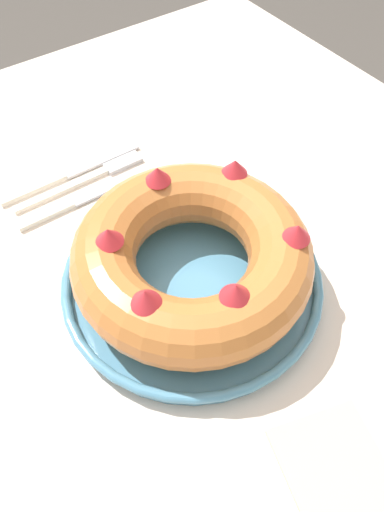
{
  "coord_description": "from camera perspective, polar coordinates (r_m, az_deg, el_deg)",
  "views": [
    {
      "loc": [
        0.31,
        -0.16,
        1.25
      ],
      "look_at": [
        0.02,
        0.04,
        0.79
      ],
      "focal_mm": 35.0,
      "sensor_mm": 36.0,
      "label": 1
    }
  ],
  "objects": [
    {
      "name": "serving_dish",
      "position": [
        0.62,
        0.0,
        -2.89
      ],
      "size": [
        0.32,
        0.32,
        0.03
      ],
      "color": "#518EB2",
      "rests_on": "dining_table"
    },
    {
      "name": "cake_knife",
      "position": [
        0.73,
        -13.71,
        5.82
      ],
      "size": [
        0.02,
        0.18,
        0.01
      ],
      "rotation": [
        0.0,
        0.0,
        -0.09
      ],
      "color": "white",
      "rests_on": "dining_table"
    },
    {
      "name": "napkin",
      "position": [
        0.55,
        16.92,
        -23.75
      ],
      "size": [
        0.17,
        0.14,
        0.0
      ],
      "primitive_type": "cube",
      "rotation": [
        0.0,
        0.0,
        -0.28
      ],
      "color": "beige",
      "rests_on": "dining_table"
    },
    {
      "name": "fork",
      "position": [
        0.77,
        -11.66,
        8.75
      ],
      "size": [
        0.02,
        0.21,
        0.01
      ],
      "rotation": [
        0.0,
        0.0,
        -0.02
      ],
      "color": "white",
      "rests_on": "dining_table"
    },
    {
      "name": "ground_plane",
      "position": [
        1.29,
        -2.0,
        -22.52
      ],
      "size": [
        8.0,
        8.0,
        0.0
      ],
      "primitive_type": "plane",
      "color": "#4C4742"
    },
    {
      "name": "bundt_cake",
      "position": [
        0.57,
        0.01,
        0.06
      ],
      "size": [
        0.28,
        0.28,
        0.09
      ],
      "color": "#C67538",
      "rests_on": "serving_dish"
    },
    {
      "name": "dining_table",
      "position": [
        0.7,
        -3.47,
        -8.27
      ],
      "size": [
        1.18,
        1.15,
        0.73
      ],
      "color": "beige",
      "rests_on": "ground_plane"
    },
    {
      "name": "serving_knife",
      "position": [
        0.78,
        -14.61,
        8.81
      ],
      "size": [
        0.02,
        0.23,
        0.01
      ],
      "rotation": [
        0.0,
        0.0,
        -0.01
      ],
      "color": "white",
      "rests_on": "dining_table"
    }
  ]
}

